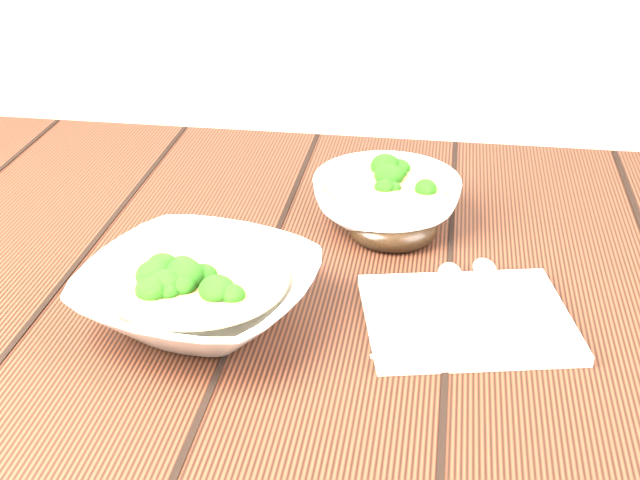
% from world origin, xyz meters
% --- Properties ---
extents(table, '(1.20, 0.80, 0.75)m').
position_xyz_m(table, '(0.00, 0.00, 0.63)').
color(table, '#391B10').
rests_on(table, ground).
extents(soup_bowl_front, '(0.27, 0.27, 0.06)m').
position_xyz_m(soup_bowl_front, '(-0.06, -0.10, 0.78)').
color(soup_bowl_front, silver).
rests_on(soup_bowl_front, table).
extents(soup_bowl_back, '(0.23, 0.23, 0.06)m').
position_xyz_m(soup_bowl_back, '(0.10, 0.14, 0.78)').
color(soup_bowl_back, silver).
rests_on(soup_bowl_back, table).
extents(trivet, '(0.11, 0.11, 0.03)m').
position_xyz_m(trivet, '(0.11, 0.10, 0.76)').
color(trivet, black).
rests_on(trivet, table).
extents(napkin, '(0.22, 0.20, 0.01)m').
position_xyz_m(napkin, '(0.20, -0.07, 0.76)').
color(napkin, beige).
rests_on(napkin, table).
extents(spoon_left, '(0.03, 0.16, 0.01)m').
position_xyz_m(spoon_left, '(0.18, -0.03, 0.76)').
color(spoon_left, '#B6AFA1').
rests_on(spoon_left, napkin).
extents(spoon_right, '(0.03, 0.16, 0.01)m').
position_xyz_m(spoon_right, '(0.22, -0.02, 0.76)').
color(spoon_right, '#B6AFA1').
rests_on(spoon_right, napkin).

